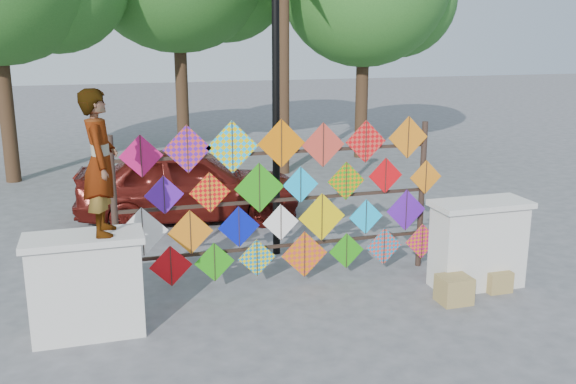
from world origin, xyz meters
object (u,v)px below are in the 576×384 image
object	(u,v)px
kite_rack	(284,202)
lamppost	(276,92)
vendor_woman	(100,163)
sedan	(190,183)

from	to	relation	value
kite_rack	lamppost	size ratio (longest dim) A/B	1.10
vendor_woman	lamppost	bearing A→B (deg)	-46.51
kite_rack	vendor_woman	distance (m)	2.82
vendor_woman	lamppost	distance (m)	3.56
kite_rack	sedan	xyz separation A→B (m)	(-0.84, 3.69, -0.51)
sedan	vendor_woman	bearing A→B (deg)	168.59
vendor_woman	sedan	size ratio (longest dim) A/B	0.40
kite_rack	lamppost	bearing A→B (deg)	79.29
sedan	lamppost	xyz separation A→B (m)	(1.08, -2.43, 1.96)
lamppost	kite_rack	bearing A→B (deg)	-100.71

